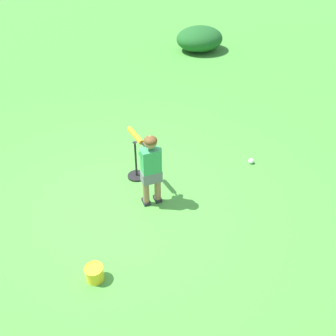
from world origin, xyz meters
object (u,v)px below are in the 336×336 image
object	(u,v)px
play_ball_near_batter	(251,161)
batting_tee	(136,171)
toy_bucket	(95,273)
child_batter	(150,163)

from	to	relation	value
play_ball_near_batter	batting_tee	size ratio (longest dim) A/B	0.14
play_ball_near_batter	batting_tee	distance (m)	1.85
toy_bucket	play_ball_near_batter	bearing A→B (deg)	94.31
play_ball_near_batter	batting_tee	bearing A→B (deg)	-121.03
child_batter	play_ball_near_batter	bearing A→B (deg)	78.41
play_ball_near_batter	batting_tee	xyz separation A→B (m)	(-0.95, -1.59, 0.06)
batting_tee	child_batter	bearing A→B (deg)	-19.18
play_ball_near_batter	toy_bucket	distance (m)	3.13
batting_tee	play_ball_near_batter	bearing A→B (deg)	58.97
batting_tee	toy_bucket	xyz separation A→B (m)	(1.19, -1.54, -0.01)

